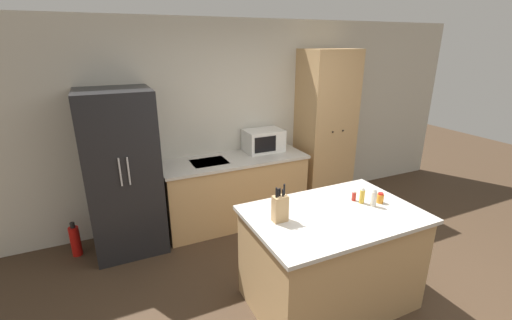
{
  "coord_description": "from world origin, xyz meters",
  "views": [
    {
      "loc": [
        -1.81,
        -1.91,
        2.32
      ],
      "look_at": [
        -0.27,
        1.4,
        1.05
      ],
      "focal_mm": 24.0,
      "sensor_mm": 36.0,
      "label": 1
    }
  ],
  "objects_px": {
    "spice_bottle_amber_oil": "(374,198)",
    "spice_bottle_green_herb": "(354,196)",
    "fire_extinguisher": "(75,241)",
    "refrigerator": "(123,173)",
    "pantry_cabinet": "(325,130)",
    "spice_bottle_short_red": "(380,198)",
    "microwave": "(263,140)",
    "spice_bottle_tall_dark": "(362,196)",
    "knife_block": "(280,208)"
  },
  "relations": [
    {
      "from": "spice_bottle_amber_oil",
      "to": "spice_bottle_green_herb",
      "type": "relative_size",
      "value": 1.7
    },
    {
      "from": "fire_extinguisher",
      "to": "refrigerator",
      "type": "bearing_deg",
      "value": -5.54
    },
    {
      "from": "pantry_cabinet",
      "to": "spice_bottle_green_herb",
      "type": "xyz_separation_m",
      "value": [
        -0.89,
        -1.7,
        -0.15
      ]
    },
    {
      "from": "spice_bottle_short_red",
      "to": "spice_bottle_green_herb",
      "type": "xyz_separation_m",
      "value": [
        -0.19,
        0.14,
        0.0
      ]
    },
    {
      "from": "spice_bottle_short_red",
      "to": "microwave",
      "type": "bearing_deg",
      "value": 97.43
    },
    {
      "from": "spice_bottle_amber_oil",
      "to": "microwave",
      "type": "bearing_deg",
      "value": 94.24
    },
    {
      "from": "spice_bottle_green_herb",
      "to": "microwave",
      "type": "bearing_deg",
      "value": 91.97
    },
    {
      "from": "pantry_cabinet",
      "to": "spice_bottle_tall_dark",
      "type": "bearing_deg",
      "value": -115.83
    },
    {
      "from": "refrigerator",
      "to": "spice_bottle_short_red",
      "type": "xyz_separation_m",
      "value": [
        2.07,
        -1.76,
        0.04
      ]
    },
    {
      "from": "pantry_cabinet",
      "to": "knife_block",
      "type": "bearing_deg",
      "value": -134.18
    },
    {
      "from": "refrigerator",
      "to": "pantry_cabinet",
      "type": "xyz_separation_m",
      "value": [
        2.77,
        0.08,
        0.19
      ]
    },
    {
      "from": "refrigerator",
      "to": "spice_bottle_amber_oil",
      "type": "relative_size",
      "value": 11.12
    },
    {
      "from": "pantry_cabinet",
      "to": "knife_block",
      "type": "xyz_separation_m",
      "value": [
        -1.69,
        -1.74,
        -0.08
      ]
    },
    {
      "from": "microwave",
      "to": "spice_bottle_short_red",
      "type": "relative_size",
      "value": 5.22
    },
    {
      "from": "pantry_cabinet",
      "to": "spice_bottle_short_red",
      "type": "bearing_deg",
      "value": -110.84
    },
    {
      "from": "knife_block",
      "to": "spice_bottle_tall_dark",
      "type": "relative_size",
      "value": 2.05
    },
    {
      "from": "pantry_cabinet",
      "to": "microwave",
      "type": "xyz_separation_m",
      "value": [
        -0.95,
        0.08,
        -0.07
      ]
    },
    {
      "from": "knife_block",
      "to": "spice_bottle_amber_oil",
      "type": "height_order",
      "value": "knife_block"
    },
    {
      "from": "refrigerator",
      "to": "fire_extinguisher",
      "type": "xyz_separation_m",
      "value": [
        -0.59,
        0.06,
        -0.74
      ]
    },
    {
      "from": "refrigerator",
      "to": "pantry_cabinet",
      "type": "height_order",
      "value": "pantry_cabinet"
    },
    {
      "from": "pantry_cabinet",
      "to": "microwave",
      "type": "bearing_deg",
      "value": 175.16
    },
    {
      "from": "spice_bottle_green_herb",
      "to": "fire_extinguisher",
      "type": "height_order",
      "value": "spice_bottle_green_herb"
    },
    {
      "from": "spice_bottle_green_herb",
      "to": "spice_bottle_tall_dark",
      "type": "bearing_deg",
      "value": -67.8
    },
    {
      "from": "spice_bottle_short_red",
      "to": "spice_bottle_amber_oil",
      "type": "xyz_separation_m",
      "value": [
        -0.11,
        -0.03,
        0.03
      ]
    },
    {
      "from": "pantry_cabinet",
      "to": "fire_extinguisher",
      "type": "distance_m",
      "value": 3.49
    },
    {
      "from": "spice_bottle_short_red",
      "to": "spice_bottle_green_herb",
      "type": "relative_size",
      "value": 0.99
    },
    {
      "from": "spice_bottle_tall_dark",
      "to": "spice_bottle_green_herb",
      "type": "xyz_separation_m",
      "value": [
        -0.03,
        0.07,
        -0.03
      ]
    },
    {
      "from": "microwave",
      "to": "spice_bottle_green_herb",
      "type": "bearing_deg",
      "value": -88.03
    },
    {
      "from": "microwave",
      "to": "knife_block",
      "type": "bearing_deg",
      "value": -112.24
    },
    {
      "from": "refrigerator",
      "to": "spice_bottle_short_red",
      "type": "distance_m",
      "value": 2.72
    },
    {
      "from": "knife_block",
      "to": "spice_bottle_green_herb",
      "type": "height_order",
      "value": "knife_block"
    },
    {
      "from": "refrigerator",
      "to": "spice_bottle_green_herb",
      "type": "height_order",
      "value": "refrigerator"
    },
    {
      "from": "spice_bottle_tall_dark",
      "to": "microwave",
      "type": "bearing_deg",
      "value": 92.81
    },
    {
      "from": "pantry_cabinet",
      "to": "spice_bottle_amber_oil",
      "type": "distance_m",
      "value": 2.03
    },
    {
      "from": "refrigerator",
      "to": "microwave",
      "type": "xyz_separation_m",
      "value": [
        1.82,
        0.16,
        0.12
      ]
    },
    {
      "from": "spice_bottle_tall_dark",
      "to": "spice_bottle_short_red",
      "type": "xyz_separation_m",
      "value": [
        0.16,
        -0.06,
        -0.03
      ]
    },
    {
      "from": "knife_block",
      "to": "spice_bottle_tall_dark",
      "type": "xyz_separation_m",
      "value": [
        0.84,
        -0.03,
        -0.05
      ]
    },
    {
      "from": "microwave",
      "to": "fire_extinguisher",
      "type": "distance_m",
      "value": 2.57
    },
    {
      "from": "pantry_cabinet",
      "to": "spice_bottle_green_herb",
      "type": "height_order",
      "value": "pantry_cabinet"
    },
    {
      "from": "spice_bottle_tall_dark",
      "to": "fire_extinguisher",
      "type": "bearing_deg",
      "value": 145.04
    },
    {
      "from": "knife_block",
      "to": "spice_bottle_green_herb",
      "type": "distance_m",
      "value": 0.81
    },
    {
      "from": "spice_bottle_short_red",
      "to": "spice_bottle_tall_dark",
      "type": "bearing_deg",
      "value": 158.12
    },
    {
      "from": "spice_bottle_tall_dark",
      "to": "spice_bottle_amber_oil",
      "type": "height_order",
      "value": "spice_bottle_amber_oil"
    },
    {
      "from": "spice_bottle_short_red",
      "to": "spice_bottle_amber_oil",
      "type": "distance_m",
      "value": 0.11
    },
    {
      "from": "refrigerator",
      "to": "fire_extinguisher",
      "type": "relative_size",
      "value": 4.49
    },
    {
      "from": "spice_bottle_tall_dark",
      "to": "spice_bottle_amber_oil",
      "type": "bearing_deg",
      "value": -59.47
    },
    {
      "from": "spice_bottle_amber_oil",
      "to": "spice_bottle_green_herb",
      "type": "distance_m",
      "value": 0.19
    },
    {
      "from": "spice_bottle_short_red",
      "to": "fire_extinguisher",
      "type": "xyz_separation_m",
      "value": [
        -2.67,
        1.82,
        -0.78
      ]
    },
    {
      "from": "knife_block",
      "to": "pantry_cabinet",
      "type": "bearing_deg",
      "value": 45.82
    },
    {
      "from": "spice_bottle_short_red",
      "to": "spice_bottle_amber_oil",
      "type": "relative_size",
      "value": 0.58
    }
  ]
}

